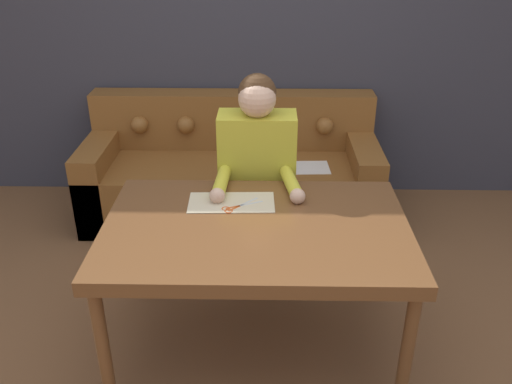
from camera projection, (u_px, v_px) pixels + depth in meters
name	position (u px, v px, depth m)	size (l,w,h in m)	color
ground_plane	(248.00, 349.00, 2.87)	(16.00, 16.00, 0.00)	brown
wall_back	(255.00, 29.00, 4.00)	(8.00, 0.06, 2.60)	#383842
dining_table	(256.00, 237.00, 2.59)	(1.45, 0.95, 0.75)	brown
couch	(232.00, 174.00, 4.08)	(2.13, 0.84, 0.87)	brown
person	(257.00, 182.00, 3.15)	(0.49, 0.59, 1.30)	#33281E
pattern_paper_main	(231.00, 202.00, 2.75)	(0.44, 0.23, 0.00)	beige
scissors	(235.00, 207.00, 2.70)	(0.21, 0.17, 0.01)	silver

